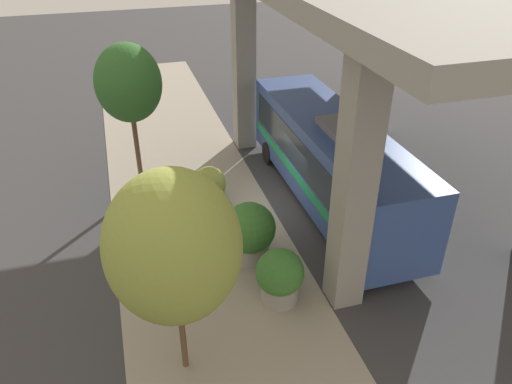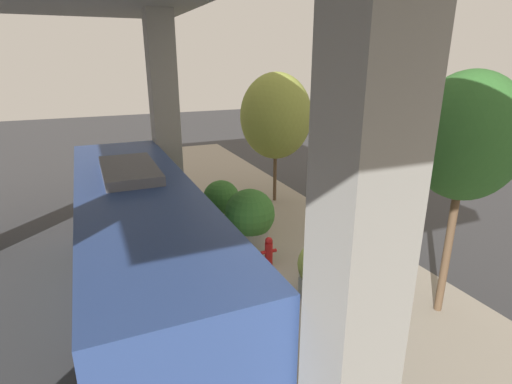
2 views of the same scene
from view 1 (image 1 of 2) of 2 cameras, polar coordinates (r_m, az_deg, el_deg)
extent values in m
plane|color=#38383A|center=(19.61, 1.62, -1.45)|extent=(80.00, 80.00, 0.00)
cube|color=gray|center=(19.03, -7.02, -2.79)|extent=(6.00, 40.00, 0.02)
cube|color=gray|center=(13.39, 11.23, 0.64)|extent=(0.90, 0.90, 7.79)
cube|color=gray|center=(22.99, -1.40, 14.29)|extent=(0.90, 0.90, 7.79)
cube|color=gray|center=(25.64, 14.44, 15.15)|extent=(0.90, 0.90, 7.79)
cube|color=#334C8C|center=(19.03, 8.61, 3.75)|extent=(2.66, 10.97, 2.93)
cube|color=#19232D|center=(18.87, 8.69, 4.70)|extent=(2.70, 10.09, 1.29)
cube|color=#198C4C|center=(19.31, 8.47, 2.21)|extent=(2.70, 10.42, 0.35)
cube|color=slate|center=(17.47, 10.47, 6.76)|extent=(1.33, 2.74, 0.24)
cylinder|color=black|center=(22.43, 1.42, 4.49)|extent=(0.28, 1.00, 1.00)
cylinder|color=black|center=(23.25, 7.33, 5.24)|extent=(0.28, 1.00, 1.00)
cylinder|color=black|center=(16.61, 9.25, -6.63)|extent=(0.28, 1.00, 1.00)
cylinder|color=black|center=(17.70, 16.65, -5.03)|extent=(0.28, 1.00, 1.00)
cylinder|color=#B21919|center=(18.02, -1.98, -3.12)|extent=(0.25, 0.25, 0.84)
sphere|color=#B21919|center=(17.75, -2.01, -1.81)|extent=(0.23, 0.23, 0.23)
cylinder|color=#B21919|center=(17.92, -2.56, -2.88)|extent=(0.15, 0.11, 0.11)
cylinder|color=#B21919|center=(17.99, -1.43, -2.70)|extent=(0.15, 0.11, 0.11)
cylinder|color=gray|center=(19.59, -5.30, -0.64)|extent=(1.23, 1.23, 0.58)
sphere|color=olive|center=(19.25, -5.40, 1.01)|extent=(1.31, 1.31, 1.31)
sphere|color=orange|center=(19.27, -4.85, 0.41)|extent=(0.43, 0.43, 0.43)
cylinder|color=gray|center=(15.19, 2.68, -11.24)|extent=(1.13, 1.13, 0.66)
sphere|color=#38722D|center=(14.71, 2.74, -9.16)|extent=(1.43, 1.43, 1.43)
sphere|color=orange|center=(14.82, 3.39, -10.02)|extent=(0.40, 0.40, 0.40)
cylinder|color=gray|center=(16.73, -0.72, -6.46)|extent=(1.30, 1.30, 0.71)
sphere|color=#38722D|center=(16.24, -0.74, -4.14)|extent=(1.72, 1.72, 1.72)
sphere|color=orange|center=(16.35, -0.06, -5.14)|extent=(0.45, 0.45, 0.45)
cylinder|color=brown|center=(12.76, -8.50, -14.77)|extent=(0.15, 0.15, 2.94)
ellipsoid|color=olive|center=(11.18, -9.44, -6.20)|extent=(3.08, 3.08, 3.70)
cylinder|color=brown|center=(20.18, -13.42, 4.88)|extent=(0.19, 0.19, 3.83)
ellipsoid|color=#2D6028|center=(19.20, -14.39, 11.97)|extent=(2.45, 2.45, 2.93)
camera|label=2|loc=(26.27, 2.57, 21.63)|focal=28.00mm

